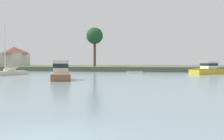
% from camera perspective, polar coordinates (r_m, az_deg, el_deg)
% --- Properties ---
extents(ground_plane, '(493.25, 493.25, 0.00)m').
position_cam_1_polar(ground_plane, '(9.75, -13.34, -12.89)').
color(ground_plane, gray).
extents(far_shore_bank, '(221.96, 47.46, 1.17)m').
position_cam_1_polar(far_shore_bank, '(93.28, 8.98, 0.45)').
color(far_shore_bank, '#4C563D').
rests_on(far_shore_bank, ground).
extents(cruiser_yellow, '(7.94, 7.74, 4.38)m').
position_cam_1_polar(cruiser_yellow, '(61.64, 18.42, -0.20)').
color(cruiser_yellow, gold).
rests_on(cruiser_yellow, ground).
extents(dinghy_white, '(3.63, 1.79, 0.67)m').
position_cam_1_polar(dinghy_white, '(62.10, 4.45, -0.49)').
color(dinghy_white, white).
rests_on(dinghy_white, ground).
extents(cruiser_wood, '(5.27, 8.86, 4.90)m').
position_cam_1_polar(cruiser_wood, '(40.87, -9.88, -0.97)').
color(cruiser_wood, brown).
rests_on(cruiser_wood, ground).
extents(sailboat_cream, '(4.44, 7.83, 9.60)m').
position_cam_1_polar(sailboat_cream, '(56.02, -19.48, -0.75)').
color(sailboat_cream, beige).
rests_on(sailboat_cream, ground).
extents(shore_tree_right_mid, '(4.50, 4.50, 10.60)m').
position_cam_1_polar(shore_tree_right_mid, '(80.52, -3.38, 6.53)').
color(shore_tree_right_mid, brown).
rests_on(shore_tree_right_mid, far_shore_bank).
extents(cottage_hillside, '(7.98, 8.48, 6.23)m').
position_cam_1_polar(cottage_hillside, '(102.92, -18.39, 2.62)').
color(cottage_hillside, silver).
rests_on(cottage_hillside, far_shore_bank).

